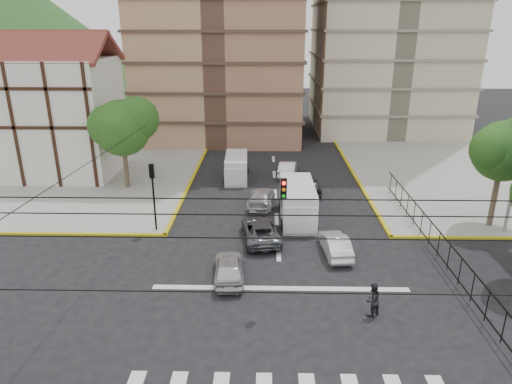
{
  "coord_description": "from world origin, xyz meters",
  "views": [
    {
      "loc": [
        -0.82,
        -18.81,
        12.51
      ],
      "look_at": [
        -1.3,
        4.45,
        4.0
      ],
      "focal_mm": 32.0,
      "sensor_mm": 36.0,
      "label": 1
    }
  ],
  "objects_px": {
    "van_right_lane": "(298,204)",
    "car_white_front_right": "(335,245)",
    "pedestrian_crosswalk": "(372,300)",
    "van_left_lane": "(236,169)",
    "car_silver_front_left": "(229,268)",
    "traffic_light_nw": "(153,186)"
  },
  "relations": [
    {
      "from": "car_white_front_right",
      "to": "pedestrian_crosswalk",
      "type": "relative_size",
      "value": 2.28
    },
    {
      "from": "pedestrian_crosswalk",
      "to": "van_right_lane",
      "type": "bearing_deg",
      "value": -110.58
    },
    {
      "from": "traffic_light_nw",
      "to": "pedestrian_crosswalk",
      "type": "relative_size",
      "value": 2.69
    },
    {
      "from": "car_silver_front_left",
      "to": "car_white_front_right",
      "type": "bearing_deg",
      "value": -159.27
    },
    {
      "from": "van_left_lane",
      "to": "car_silver_front_left",
      "type": "height_order",
      "value": "van_left_lane"
    },
    {
      "from": "van_right_lane",
      "to": "car_white_front_right",
      "type": "relative_size",
      "value": 1.49
    },
    {
      "from": "traffic_light_nw",
      "to": "van_right_lane",
      "type": "relative_size",
      "value": 0.79
    },
    {
      "from": "van_left_lane",
      "to": "pedestrian_crosswalk",
      "type": "distance_m",
      "value": 20.69
    },
    {
      "from": "van_left_lane",
      "to": "car_silver_front_left",
      "type": "xyz_separation_m",
      "value": [
        0.6,
        -16.24,
        -0.38
      ]
    },
    {
      "from": "van_right_lane",
      "to": "car_silver_front_left",
      "type": "xyz_separation_m",
      "value": [
        -4.07,
        -7.63,
        -0.56
      ]
    },
    {
      "from": "car_silver_front_left",
      "to": "car_white_front_right",
      "type": "height_order",
      "value": "car_silver_front_left"
    },
    {
      "from": "van_left_lane",
      "to": "car_white_front_right",
      "type": "distance_m",
      "value": 14.92
    },
    {
      "from": "van_left_lane",
      "to": "car_silver_front_left",
      "type": "relative_size",
      "value": 1.24
    },
    {
      "from": "traffic_light_nw",
      "to": "car_white_front_right",
      "type": "xyz_separation_m",
      "value": [
        11.08,
        -2.85,
        -2.5
      ]
    },
    {
      "from": "van_right_lane",
      "to": "car_white_front_right",
      "type": "distance_m",
      "value": 5.17
    },
    {
      "from": "van_right_lane",
      "to": "van_left_lane",
      "type": "relative_size",
      "value": 1.17
    },
    {
      "from": "van_right_lane",
      "to": "van_left_lane",
      "type": "distance_m",
      "value": 9.8
    },
    {
      "from": "van_left_lane",
      "to": "pedestrian_crosswalk",
      "type": "xyz_separation_m",
      "value": [
        7.38,
        -19.33,
        -0.21
      ]
    },
    {
      "from": "traffic_light_nw",
      "to": "van_left_lane",
      "type": "xyz_separation_m",
      "value": [
        4.52,
        10.54,
        -2.09
      ]
    },
    {
      "from": "car_white_front_right",
      "to": "pedestrian_crosswalk",
      "type": "xyz_separation_m",
      "value": [
        0.81,
        -5.94,
        0.2
      ]
    },
    {
      "from": "van_right_lane",
      "to": "car_white_front_right",
      "type": "height_order",
      "value": "van_right_lane"
    },
    {
      "from": "car_white_front_right",
      "to": "pedestrian_crosswalk",
      "type": "height_order",
      "value": "pedestrian_crosswalk"
    }
  ]
}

